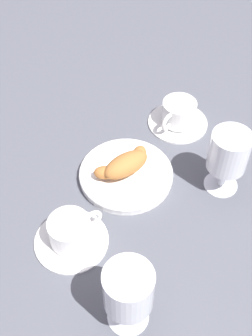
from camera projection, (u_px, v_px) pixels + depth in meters
name	position (u px, v px, depth m)	size (l,w,h in m)	color
ground_plane	(124.00, 187.00, 0.88)	(2.20, 2.20, 0.00)	#4C4F56
pastry_plate	(126.00, 174.00, 0.88)	(0.19, 0.19, 0.02)	white
croissant_large	(125.00, 164.00, 0.86)	(0.13, 0.09, 0.04)	#AD6B33
coffee_cup_near	(71.00, 233.00, 0.77)	(0.14, 0.14, 0.06)	white
coffee_cup_far	(178.00, 115.00, 0.98)	(0.14, 0.14, 0.06)	white
juice_glass_left	(128.00, 291.00, 0.63)	(0.08, 0.08, 0.14)	white
juice_glass_right	(228.00, 154.00, 0.81)	(0.08, 0.08, 0.14)	white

